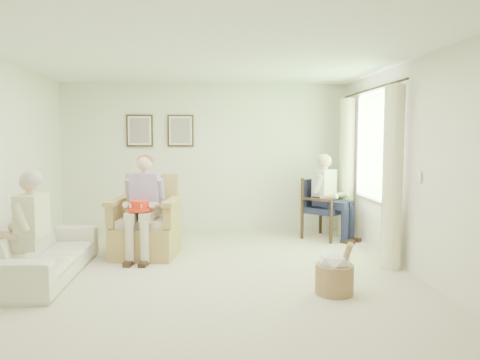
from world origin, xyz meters
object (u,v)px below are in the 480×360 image
at_px(person_sofa, 27,224).
at_px(hatbox, 335,272).
at_px(sofa, 43,251).
at_px(wood_armchair, 324,206).
at_px(wicker_armchair, 146,230).
at_px(person_wicker, 144,199).
at_px(person_dark, 327,191).
at_px(red_hat, 139,207).

distance_m(person_sofa, hatbox, 3.36).
height_order(sofa, person_sofa, person_sofa).
bearing_deg(wood_armchair, wicker_armchair, 154.96).
height_order(wicker_armchair, person_wicker, person_wicker).
distance_m(person_wicker, person_dark, 2.98).
xyz_separation_m(wood_armchair, sofa, (-3.90, -1.97, -0.23)).
bearing_deg(wicker_armchair, person_dark, 25.06).
bearing_deg(person_sofa, wood_armchair, 125.25).
bearing_deg(sofa, person_wicker, -53.84).
height_order(red_hat, hatbox, red_hat).
bearing_deg(wicker_armchair, hatbox, -31.33).
height_order(person_sofa, hatbox, person_sofa).
xyz_separation_m(person_dark, person_sofa, (-3.90, -2.27, -0.08)).
bearing_deg(person_wicker, wicker_armchair, 97.98).
relative_size(wood_armchair, person_wicker, 0.70).
bearing_deg(person_wicker, person_dark, 27.79).
distance_m(wood_armchair, sofa, 4.38).
height_order(wood_armchair, red_hat, wood_armchair).
height_order(person_wicker, red_hat, person_wicker).
distance_m(wicker_armchair, red_hat, 0.52).
distance_m(person_wicker, hatbox, 2.82).
bearing_deg(sofa, red_hat, -60.44).
xyz_separation_m(person_wicker, person_dark, (2.81, 1.01, -0.02)).
xyz_separation_m(wicker_armchair, person_sofa, (-1.09, -1.41, 0.36)).
distance_m(wood_armchair, person_dark, 0.31).
bearing_deg(person_sofa, person_wicker, 142.39).
bearing_deg(wicker_armchair, red_hat, -87.94).
distance_m(wood_armchair, hatbox, 2.91).
bearing_deg(red_hat, hatbox, -33.03).
xyz_separation_m(wicker_armchair, wood_armchair, (2.81, 1.02, 0.17)).
xyz_separation_m(sofa, person_dark, (3.90, 1.81, 0.50)).
relative_size(person_wicker, person_sofa, 1.10).
bearing_deg(sofa, hatbox, -104.58).
distance_m(wicker_armchair, hatbox, 2.85).
bearing_deg(hatbox, wicker_armchair, 140.69).
distance_m(wood_armchair, red_hat, 3.16).
relative_size(wood_armchair, hatbox, 1.63).
bearing_deg(hatbox, person_dark, 77.25).
bearing_deg(hatbox, person_wicker, 143.08).
relative_size(wood_armchair, red_hat, 3.09).
bearing_deg(hatbox, red_hat, 146.97).
distance_m(wood_armchair, person_wicker, 3.06).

